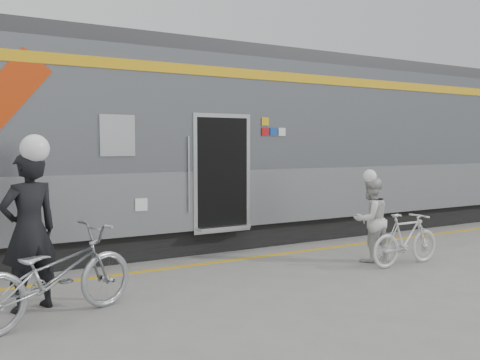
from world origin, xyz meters
TOP-DOWN VIEW (x-y plane):
  - ground at (0.00, 0.00)m, footprint 90.00×90.00m
  - train at (-1.93, 4.19)m, footprint 24.00×3.17m
  - safety_strip at (0.00, 2.15)m, footprint 24.00×0.12m
  - man at (-3.36, 0.98)m, footprint 0.86×0.71m
  - bicycle_left at (-3.16, 0.43)m, footprint 2.25×1.43m
  - woman at (2.31, 0.88)m, footprint 0.74×0.57m
  - bicycle_right at (2.61, 0.33)m, footprint 1.53×0.43m
  - helmet_man at (-3.36, 0.98)m, footprint 0.35×0.35m
  - helmet_woman at (2.31, 0.88)m, footprint 0.24×0.24m

SIDE VIEW (x-z plane):
  - ground at x=0.00m, z-range 0.00..0.00m
  - safety_strip at x=0.00m, z-range 0.00..0.01m
  - bicycle_right at x=2.61m, z-range 0.00..0.92m
  - bicycle_left at x=-3.16m, z-range 0.00..1.12m
  - woman at x=2.31m, z-range 0.00..1.51m
  - man at x=-3.36m, z-range 0.00..2.03m
  - helmet_woman at x=2.31m, z-range 1.51..1.76m
  - train at x=-1.93m, z-range 0.00..4.10m
  - helmet_man at x=-3.36m, z-range 2.03..2.38m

